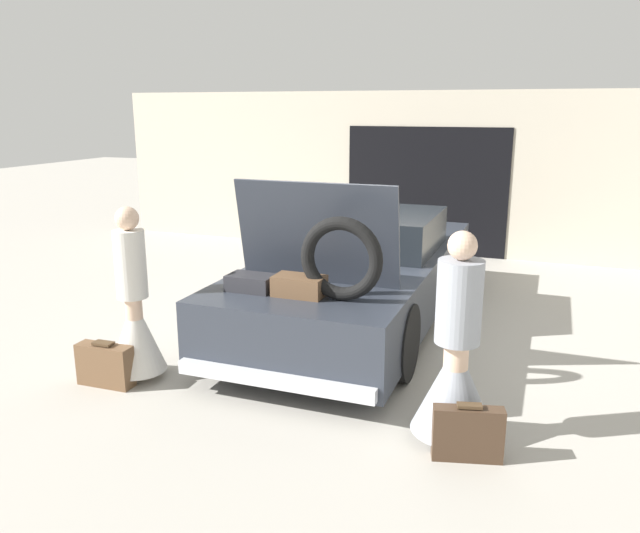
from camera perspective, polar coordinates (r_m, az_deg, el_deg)
ground_plane at (r=7.61m, az=3.53°, el=-5.00°), size 40.00×40.00×0.00m
garage_wall_back at (r=11.12m, az=9.77°, el=8.33°), size 12.00×0.14×2.80m
car at (r=7.44m, az=3.62°, el=-0.60°), size 1.94×4.93×1.85m
person_left at (r=6.12m, az=-16.59°, el=-4.56°), size 0.54×0.54×1.66m
person_right at (r=4.91m, az=12.27°, el=-9.13°), size 0.65×0.65×1.66m
suitcase_beside_left_person at (r=6.18m, az=-19.05°, el=-8.51°), size 0.54×0.18×0.43m
suitcase_beside_right_person at (r=4.83m, az=13.36°, el=-14.63°), size 0.53×0.25×0.44m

